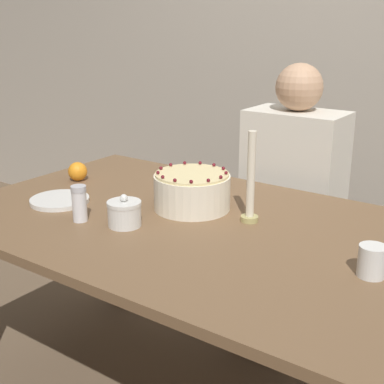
{
  "coord_description": "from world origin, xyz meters",
  "views": [
    {
      "loc": [
        0.91,
        -1.31,
        1.38
      ],
      "look_at": [
        -0.09,
        0.1,
        0.81
      ],
      "focal_mm": 50.0,
      "sensor_mm": 36.0,
      "label": 1
    }
  ],
  "objects_px": {
    "candle": "(251,185)",
    "person_man_blue_shirt": "(291,224)",
    "sugar_shaker": "(79,203)",
    "sugar_bowl": "(124,213)",
    "cake": "(192,191)"
  },
  "relations": [
    {
      "from": "candle",
      "to": "person_man_blue_shirt",
      "type": "relative_size",
      "value": 0.25
    },
    {
      "from": "sugar_shaker",
      "to": "candle",
      "type": "bearing_deg",
      "value": 34.85
    },
    {
      "from": "sugar_bowl",
      "to": "person_man_blue_shirt",
      "type": "height_order",
      "value": "person_man_blue_shirt"
    },
    {
      "from": "sugar_bowl",
      "to": "sugar_shaker",
      "type": "relative_size",
      "value": 0.91
    },
    {
      "from": "person_man_blue_shirt",
      "to": "cake",
      "type": "bearing_deg",
      "value": 80.54
    },
    {
      "from": "cake",
      "to": "sugar_shaker",
      "type": "distance_m",
      "value": 0.38
    },
    {
      "from": "candle",
      "to": "sugar_bowl",
      "type": "bearing_deg",
      "value": -139.28
    },
    {
      "from": "candle",
      "to": "person_man_blue_shirt",
      "type": "distance_m",
      "value": 0.7
    },
    {
      "from": "cake",
      "to": "sugar_bowl",
      "type": "xyz_separation_m",
      "value": [
        -0.08,
        -0.25,
        -0.02
      ]
    },
    {
      "from": "sugar_shaker",
      "to": "person_man_blue_shirt",
      "type": "distance_m",
      "value": 1.01
    },
    {
      "from": "sugar_shaker",
      "to": "person_man_blue_shirt",
      "type": "relative_size",
      "value": 0.1
    },
    {
      "from": "sugar_bowl",
      "to": "person_man_blue_shirt",
      "type": "relative_size",
      "value": 0.09
    },
    {
      "from": "sugar_shaker",
      "to": "cake",
      "type": "bearing_deg",
      "value": 53.52
    },
    {
      "from": "sugar_shaker",
      "to": "person_man_blue_shirt",
      "type": "xyz_separation_m",
      "value": [
        0.33,
        0.91,
        -0.29
      ]
    },
    {
      "from": "cake",
      "to": "sugar_bowl",
      "type": "bearing_deg",
      "value": -107.54
    }
  ]
}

